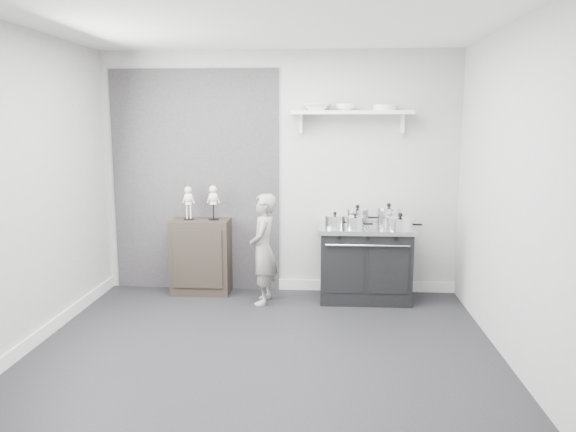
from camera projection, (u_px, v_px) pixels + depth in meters
The scene contains 16 objects.
ground at pixel (262, 351), 4.76m from camera, with size 4.00×4.00×0.00m, color black.
room_shell at pixel (252, 156), 4.65m from camera, with size 4.02×3.62×2.71m.
wall_shelf at pixel (352, 114), 6.03m from camera, with size 1.30×0.26×0.24m.
stove at pixel (365, 263), 6.09m from camera, with size 1.01×0.63×0.81m.
side_cabinet at pixel (201, 256), 6.33m from camera, with size 0.65×0.38×0.84m, color black.
child at pixel (263, 249), 5.93m from camera, with size 0.43×0.28×1.18m, color gray.
pot_front_left at pixel (335, 221), 5.94m from camera, with size 0.31×0.22×0.17m.
pot_back_left at pixel (357, 217), 6.11m from camera, with size 0.35×0.26×0.22m.
pot_back_right at pixel (389, 216), 6.08m from camera, with size 0.35×0.26×0.24m.
pot_front_right at pixel (400, 224), 5.80m from camera, with size 0.37×0.28×0.18m.
pot_front_center at pixel (355, 223), 5.84m from camera, with size 0.28×0.20×0.17m.
skeleton_full at pixel (188, 201), 6.24m from camera, with size 0.12×0.08×0.43m, color beige, non-canonical shape.
skeleton_torso at pixel (213, 200), 6.22m from camera, with size 0.12×0.08×0.44m, color beige, non-canonical shape.
bowl_large at pixel (317, 107), 6.04m from camera, with size 0.31×0.31×0.08m, color white.
bowl_small at pixel (346, 107), 6.02m from camera, with size 0.22×0.22×0.07m, color white.
plate_stack at pixel (385, 108), 5.99m from camera, with size 0.25×0.25×0.06m, color silver.
Camera 1 is at (0.51, -4.49, 1.92)m, focal length 35.00 mm.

